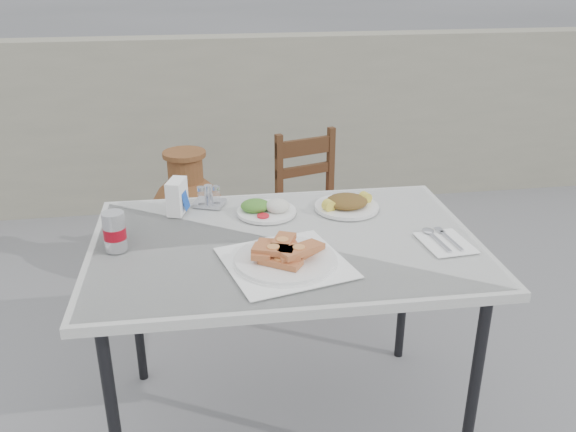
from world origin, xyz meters
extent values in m
cylinder|color=black|center=(-0.56, -0.26, 0.38)|extent=(0.04, 0.04, 0.76)
cylinder|color=black|center=(0.61, -0.28, 0.38)|extent=(0.04, 0.04, 0.76)
cylinder|color=black|center=(-0.54, 0.47, 0.38)|extent=(0.04, 0.04, 0.76)
cylinder|color=black|center=(0.62, 0.45, 0.38)|extent=(0.04, 0.04, 0.76)
cube|color=white|center=(0.03, 0.10, 0.79)|extent=(1.35, 0.93, 0.03)
cube|color=white|center=(0.03, 0.10, 0.81)|extent=(1.31, 0.88, 0.01)
cube|color=white|center=(0.00, -0.07, 0.81)|extent=(0.45, 0.45, 0.00)
cylinder|color=white|center=(0.00, -0.07, 0.82)|extent=(0.33, 0.33, 0.02)
cylinder|color=white|center=(0.00, -0.07, 0.82)|extent=(0.34, 0.34, 0.01)
cylinder|color=white|center=(0.00, 0.34, 0.82)|extent=(0.23, 0.23, 0.01)
ellipsoid|color=silver|center=(0.04, 0.33, 0.84)|extent=(0.09, 0.09, 0.05)
ellipsoid|color=#336A1E|center=(-0.05, 0.35, 0.84)|extent=(0.11, 0.10, 0.05)
cylinder|color=red|center=(-0.02, 0.27, 0.83)|extent=(0.05, 0.05, 0.01)
cylinder|color=white|center=(0.31, 0.33, 0.82)|extent=(0.25, 0.25, 0.01)
ellipsoid|color=#2C6D1B|center=(0.31, 0.33, 0.84)|extent=(0.16, 0.15, 0.05)
cylinder|color=yellow|center=(0.23, 0.30, 0.84)|extent=(0.05, 0.05, 0.05)
cylinder|color=yellow|center=(0.39, 0.35, 0.84)|extent=(0.05, 0.05, 0.05)
cylinder|color=silver|center=(-0.54, 0.11, 0.88)|extent=(0.07, 0.07, 0.13)
cylinder|color=#B30C1D|center=(-0.54, 0.11, 0.87)|extent=(0.07, 0.07, 0.04)
cylinder|color=silver|center=(-0.54, 0.11, 0.94)|extent=(0.07, 0.07, 0.00)
cylinder|color=white|center=(-0.54, 0.19, 0.86)|extent=(0.07, 0.07, 0.10)
cylinder|color=black|center=(-0.54, 0.19, 0.84)|extent=(0.06, 0.06, 0.06)
cube|color=white|center=(-0.34, 0.40, 0.88)|extent=(0.08, 0.12, 0.13)
cube|color=#1848B9|center=(-0.31, 0.39, 0.87)|extent=(0.03, 0.06, 0.07)
cube|color=silver|center=(-0.22, 0.46, 0.82)|extent=(0.14, 0.13, 0.01)
cylinder|color=white|center=(-0.25, 0.43, 0.86)|extent=(0.03, 0.03, 0.07)
cylinder|color=white|center=(-0.19, 0.43, 0.86)|extent=(0.03, 0.03, 0.07)
cylinder|color=silver|center=(-0.22, 0.48, 0.86)|extent=(0.03, 0.03, 0.06)
cube|color=white|center=(0.57, -0.02, 0.81)|extent=(0.17, 0.21, 0.00)
cube|color=silver|center=(0.54, -0.02, 0.82)|extent=(0.03, 0.15, 0.00)
ellipsoid|color=silver|center=(0.54, 0.07, 0.82)|extent=(0.04, 0.05, 0.01)
cube|color=silver|center=(0.59, -0.02, 0.82)|extent=(0.02, 0.15, 0.00)
cube|color=silver|center=(0.58, 0.07, 0.82)|extent=(0.03, 0.05, 0.00)
cube|color=#3E1F11|center=(0.28, 0.99, 0.20)|extent=(0.04, 0.04, 0.40)
cube|color=#3E1F11|center=(0.58, 1.08, 0.20)|extent=(0.04, 0.04, 0.40)
cube|color=#3E1F11|center=(0.18, 1.29, 0.20)|extent=(0.04, 0.04, 0.40)
cube|color=#3E1F11|center=(0.49, 1.39, 0.20)|extent=(0.04, 0.04, 0.40)
cube|color=maroon|center=(0.38, 1.19, 0.42)|extent=(0.47, 0.47, 0.04)
cube|color=#3E1F11|center=(0.18, 1.29, 0.62)|extent=(0.04, 0.04, 0.44)
cube|color=#3E1F11|center=(0.49, 1.39, 0.62)|extent=(0.04, 0.04, 0.44)
cube|color=#3E1F11|center=(0.34, 1.34, 0.75)|extent=(0.35, 0.13, 0.09)
cube|color=#3E1F11|center=(0.34, 1.34, 0.62)|extent=(0.35, 0.13, 0.05)
cylinder|color=brown|center=(-0.31, 1.32, 0.04)|extent=(0.33, 0.33, 0.08)
ellipsoid|color=brown|center=(-0.31, 1.32, 0.36)|extent=(0.43, 0.43, 0.54)
cylinder|color=beige|center=(-0.31, 1.32, 0.36)|extent=(0.44, 0.44, 0.06)
cylinder|color=brown|center=(-0.31, 1.32, 0.66)|extent=(0.19, 0.19, 0.17)
cylinder|color=brown|center=(-0.31, 1.32, 0.75)|extent=(0.23, 0.23, 0.03)
cube|color=gray|center=(0.00, 2.50, 0.60)|extent=(6.00, 0.25, 1.20)
camera|label=1|loc=(-0.26, -1.78, 1.73)|focal=38.00mm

